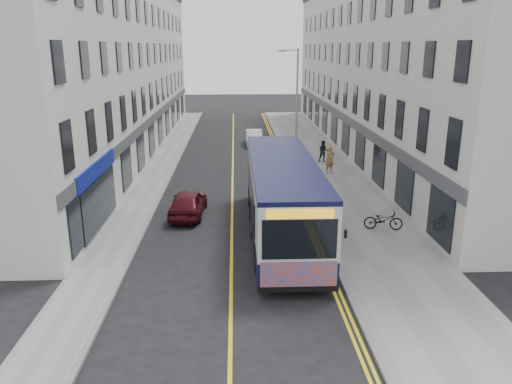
{
  "coord_description": "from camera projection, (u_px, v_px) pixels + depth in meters",
  "views": [
    {
      "loc": [
        0.22,
        -18.72,
        8.15
      ],
      "look_at": [
        1.14,
        3.56,
        1.6
      ],
      "focal_mm": 35.0,
      "sensor_mm": 36.0,
      "label": 1
    }
  ],
  "objects": [
    {
      "name": "pedestrian_near",
      "position": [
        330.0,
        160.0,
        32.49
      ],
      "size": [
        0.76,
        0.65,
        1.77
      ],
      "primitive_type": "imported",
      "rotation": [
        0.0,
        0.0,
        0.42
      ],
      "color": "olive",
      "rests_on": "pavement_east"
    },
    {
      "name": "terrace_east",
      "position": [
        379.0,
        68.0,
        38.99
      ],
      "size": [
        6.0,
        46.0,
        13.0
      ],
      "primitive_type": "cube",
      "color": "silver",
      "rests_on": "ground"
    },
    {
      "name": "city_bus",
      "position": [
        282.0,
        195.0,
        21.71
      ],
      "size": [
        2.77,
        11.88,
        3.45
      ],
      "color": "black",
      "rests_on": "ground"
    },
    {
      "name": "road_dbl_yellow_outer",
      "position": [
        291.0,
        178.0,
        31.89
      ],
      "size": [
        0.1,
        64.0,
        0.01
      ],
      "primitive_type": "cube",
      "color": "yellow",
      "rests_on": "ground"
    },
    {
      "name": "streetlamp",
      "position": [
        296.0,
        106.0,
        32.59
      ],
      "size": [
        1.32,
        0.18,
        8.0
      ],
      "color": "#9B9DA3",
      "rests_on": "ground"
    },
    {
      "name": "terrace_west",
      "position": [
        114.0,
        68.0,
        38.18
      ],
      "size": [
        6.0,
        46.0,
        13.0
      ],
      "primitive_type": "cube",
      "color": "silver",
      "rests_on": "ground"
    },
    {
      "name": "car_maroon",
      "position": [
        188.0,
        203.0,
        24.74
      ],
      "size": [
        1.84,
        4.02,
        1.34
      ],
      "primitive_type": "imported",
      "rotation": [
        0.0,
        0.0,
        3.07
      ],
      "color": "#480C14",
      "rests_on": "ground"
    },
    {
      "name": "bicycle",
      "position": [
        383.0,
        220.0,
        22.57
      ],
      "size": [
        1.81,
        0.89,
        0.91
      ],
      "primitive_type": "imported",
      "rotation": [
        0.0,
        0.0,
        1.4
      ],
      "color": "black",
      "rests_on": "pavement_east"
    },
    {
      "name": "road_dbl_yellow_inner",
      "position": [
        288.0,
        178.0,
        31.88
      ],
      "size": [
        0.1,
        64.0,
        0.01
      ],
      "primitive_type": "cube",
      "color": "yellow",
      "rests_on": "ground"
    },
    {
      "name": "pedestrian_far",
      "position": [
        323.0,
        151.0,
        35.66
      ],
      "size": [
        0.81,
        0.66,
        1.56
      ],
      "primitive_type": "imported",
      "rotation": [
        0.0,
        0.0,
        -0.09
      ],
      "color": "black",
      "rests_on": "pavement_east"
    },
    {
      "name": "road_centre_line",
      "position": [
        233.0,
        179.0,
        31.74
      ],
      "size": [
        0.12,
        64.0,
        0.01
      ],
      "primitive_type": "cube",
      "color": "yellow",
      "rests_on": "ground"
    },
    {
      "name": "pavement_west",
      "position": [
        154.0,
        179.0,
        31.52
      ],
      "size": [
        2.0,
        64.0,
        0.12
      ],
      "primitive_type": "cube",
      "color": "gray",
      "rests_on": "ground"
    },
    {
      "name": "kerb_east",
      "position": [
        295.0,
        177.0,
        31.88
      ],
      "size": [
        0.18,
        64.0,
        0.13
      ],
      "primitive_type": "cube",
      "color": "slate",
      "rests_on": "ground"
    },
    {
      "name": "car_white",
      "position": [
        254.0,
        138.0,
        42.51
      ],
      "size": [
        1.37,
        3.86,
        1.27
      ],
      "primitive_type": "imported",
      "rotation": [
        0.0,
        0.0,
        0.01
      ],
      "color": "silver",
      "rests_on": "ground"
    },
    {
      "name": "kerb_west",
      "position": [
        169.0,
        179.0,
        31.56
      ],
      "size": [
        0.18,
        64.0,
        0.13
      ],
      "primitive_type": "cube",
      "color": "slate",
      "rests_on": "ground"
    },
    {
      "name": "pavement_east",
      "position": [
        330.0,
        177.0,
        31.97
      ],
      "size": [
        4.5,
        64.0,
        0.12
      ],
      "primitive_type": "cube",
      "color": "gray",
      "rests_on": "ground"
    },
    {
      "name": "ground",
      "position": [
        232.0,
        255.0,
        20.23
      ],
      "size": [
        140.0,
        140.0,
        0.0
      ],
      "primitive_type": "plane",
      "color": "black",
      "rests_on": "ground"
    }
  ]
}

